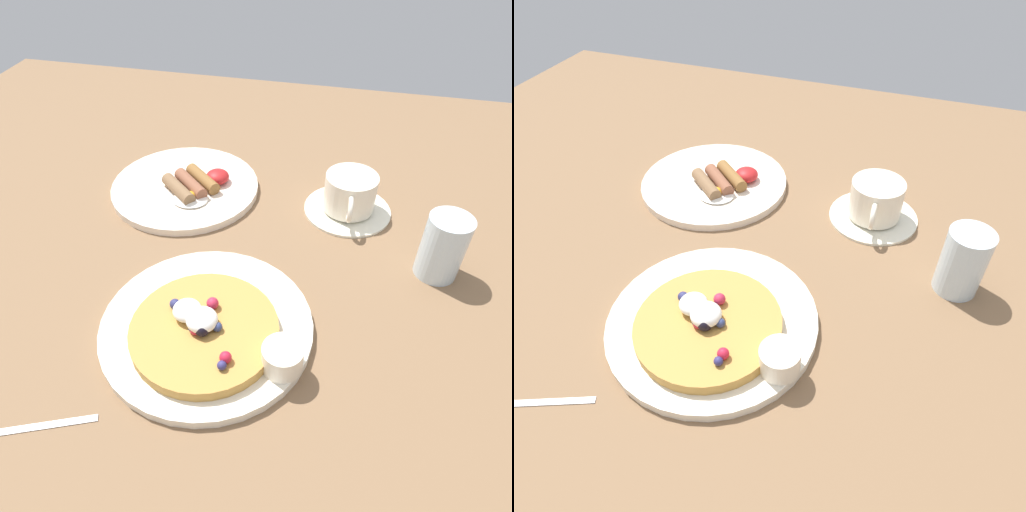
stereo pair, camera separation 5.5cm
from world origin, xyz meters
TOP-DOWN VIEW (x-y plane):
  - ground_plane at (0.00, 0.00)cm, footprint 163.29×147.49cm
  - pancake_plate at (-2.16, -7.42)cm, footprint 27.28×27.28cm
  - pancake_with_berries at (-1.87, -9.29)cm, footprint 18.50×18.50cm
  - syrup_ramekin at (8.42, -11.69)cm, footprint 4.88×4.88cm
  - breakfast_plate at (-15.41, 21.93)cm, footprint 25.99×25.99cm
  - fried_breakfast at (-12.86, 20.88)cm, footprint 11.31×11.40cm
  - coffee_saucer at (13.42, 22.22)cm, footprint 14.54×14.54cm
  - coffee_cup at (13.43, 22.07)cm, footprint 8.54×11.66cm
  - water_glass at (27.08, 10.22)cm, footprint 6.09×6.09cm

SIDE VIEW (x-z plane):
  - ground_plane at x=0.00cm, z-range -3.00..0.00cm
  - coffee_saucer at x=13.42cm, z-range 0.00..0.85cm
  - breakfast_plate at x=-15.41cm, z-range 0.00..1.30cm
  - pancake_plate at x=-2.16cm, z-range 0.00..1.36cm
  - fried_breakfast at x=-12.86cm, z-range 1.08..3.55cm
  - pancake_with_berries at x=-1.87cm, z-range 0.46..4.45cm
  - syrup_ramekin at x=8.42cm, z-range 1.41..4.79cm
  - coffee_cup at x=13.43cm, z-range 0.96..7.04cm
  - water_glass at x=27.08cm, z-range 0.00..9.79cm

